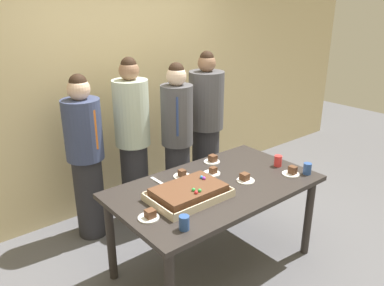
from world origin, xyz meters
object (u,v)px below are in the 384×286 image
at_px(sheet_cake, 189,193).
at_px(drink_cup_nearest, 307,169).
at_px(plated_slice_far_left, 292,172).
at_px(person_striped_tie_right, 177,141).
at_px(cake_server_utensil, 158,182).
at_px(plated_slice_center_back, 245,179).
at_px(person_green_shirt_behind, 86,157).
at_px(party_table, 215,194).
at_px(plated_slice_near_left, 212,160).
at_px(plated_slice_center_front, 182,175).
at_px(plated_slice_far_right, 149,216).
at_px(drink_cup_middle, 184,223).
at_px(person_serving_front, 206,129).
at_px(person_far_right_suit, 133,141).
at_px(plated_slice_near_right, 212,172).
at_px(drink_cup_far_end, 278,161).

distance_m(sheet_cake, drink_cup_nearest, 1.11).
relative_size(plated_slice_far_left, person_striped_tie_right, 0.09).
bearing_deg(person_striped_tie_right, cake_server_utensil, -16.04).
distance_m(plated_slice_center_back, person_green_shirt_behind, 1.50).
distance_m(party_table, plated_slice_near_left, 0.48).
relative_size(party_table, plated_slice_center_front, 11.36).
bearing_deg(plated_slice_far_right, cake_server_utensil, 49.38).
relative_size(plated_slice_near_left, plated_slice_far_left, 1.00).
relative_size(plated_slice_near_left, plated_slice_center_back, 1.00).
bearing_deg(plated_slice_center_front, drink_cup_middle, -126.81).
bearing_deg(sheet_cake, person_striped_tie_right, 57.48).
xyz_separation_m(person_green_shirt_behind, person_striped_tie_right, (0.88, -0.27, 0.03)).
bearing_deg(person_serving_front, person_green_shirt_behind, -51.88).
bearing_deg(sheet_cake, person_far_right_suit, 80.38).
bearing_deg(plated_slice_far_left, person_far_right_suit, 119.26).
xyz_separation_m(plated_slice_near_right, plated_slice_center_back, (0.12, -0.28, 0.00)).
bearing_deg(drink_cup_far_end, plated_slice_far_left, -105.41).
distance_m(sheet_cake, cake_server_utensil, 0.38).
xyz_separation_m(plated_slice_near_right, drink_cup_nearest, (0.64, -0.52, 0.03)).
distance_m(party_table, person_green_shirt_behind, 1.29).
bearing_deg(plated_slice_near_left, plated_slice_near_right, -132.27).
height_order(plated_slice_near_left, drink_cup_far_end, drink_cup_far_end).
distance_m(plated_slice_center_front, drink_cup_far_end, 0.90).
relative_size(plated_slice_near_left, cake_server_utensil, 0.75).
relative_size(plated_slice_far_right, plated_slice_center_back, 1.00).
relative_size(plated_slice_center_back, drink_cup_far_end, 1.50).
xyz_separation_m(plated_slice_center_back, person_serving_front, (0.48, 1.05, 0.07)).
distance_m(party_table, plated_slice_center_front, 0.33).
height_order(plated_slice_far_left, drink_cup_middle, drink_cup_middle).
relative_size(plated_slice_center_back, person_striped_tie_right, 0.09).
bearing_deg(plated_slice_near_left, sheet_cake, -146.44).
distance_m(party_table, person_far_right_suit, 1.11).
height_order(drink_cup_middle, drink_cup_far_end, same).
bearing_deg(plated_slice_center_front, party_table, -65.97).
bearing_deg(drink_cup_nearest, sheet_cake, 163.80).
height_order(plated_slice_near_left, plated_slice_far_left, plated_slice_far_left).
bearing_deg(plated_slice_center_front, person_green_shirt_behind, 119.80).
height_order(party_table, plated_slice_far_right, plated_slice_far_right).
xyz_separation_m(party_table, person_striped_tie_right, (0.26, 0.86, 0.17)).
height_order(plated_slice_center_back, drink_cup_middle, drink_cup_middle).
xyz_separation_m(plated_slice_center_back, person_green_shirt_behind, (-0.85, 1.24, 0.02)).
distance_m(plated_slice_far_right, person_green_shirt_behind, 1.23).
bearing_deg(plated_slice_center_front, cake_server_utensil, 166.72).
xyz_separation_m(drink_cup_far_end, person_striped_tie_right, (-0.43, 0.95, 0.03)).
bearing_deg(cake_server_utensil, person_green_shirt_behind, 108.92).
bearing_deg(plated_slice_near_left, drink_cup_far_end, -47.50).
relative_size(drink_cup_nearest, person_striped_tie_right, 0.06).
distance_m(drink_cup_middle, person_striped_tie_right, 1.49).
bearing_deg(drink_cup_middle, person_striped_tie_right, 54.57).
bearing_deg(plated_slice_far_left, drink_cup_nearest, -33.75).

